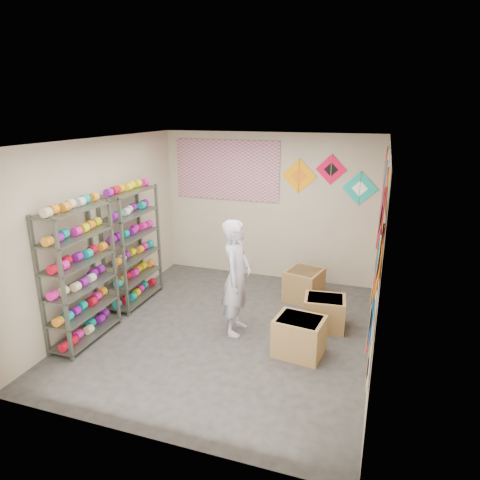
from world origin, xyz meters
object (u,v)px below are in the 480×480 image
(shelf_rack_front, at_px, (80,276))
(carton_a, at_px, (299,336))
(carton_c, at_px, (304,285))
(shelf_rack_back, at_px, (133,247))
(carton_b, at_px, (324,313))
(shopkeeper, at_px, (237,278))

(shelf_rack_front, distance_m, carton_a, 3.02)
(carton_a, distance_m, carton_c, 1.72)
(shelf_rack_back, bearing_deg, shelf_rack_front, -90.00)
(carton_a, distance_m, carton_b, 0.84)
(shopkeeper, height_order, carton_b, shopkeeper)
(shelf_rack_front, bearing_deg, carton_c, 40.71)
(shelf_rack_back, relative_size, carton_a, 3.11)
(shelf_rack_front, xyz_separation_m, carton_b, (3.10, 1.38, -0.71))
(shelf_rack_back, height_order, carton_a, shelf_rack_back)
(shelf_rack_back, bearing_deg, carton_b, 1.46)
(shopkeeper, xyz_separation_m, carton_a, (0.97, -0.31, -0.58))
(shelf_rack_front, distance_m, shelf_rack_back, 1.30)
(shelf_rack_back, distance_m, carton_b, 3.18)
(carton_c, bearing_deg, carton_a, -67.87)
(shelf_rack_front, xyz_separation_m, shopkeeper, (1.92, 0.88, -0.12))
(shelf_rack_front, xyz_separation_m, carton_c, (2.64, 2.27, -0.69))
(shopkeeper, distance_m, carton_a, 1.17)
(carton_c, bearing_deg, shelf_rack_front, -125.48)
(shelf_rack_front, relative_size, carton_c, 3.20)
(carton_a, bearing_deg, shelf_rack_back, 173.24)
(shopkeeper, relative_size, carton_c, 2.81)
(shelf_rack_front, height_order, shelf_rack_back, same)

